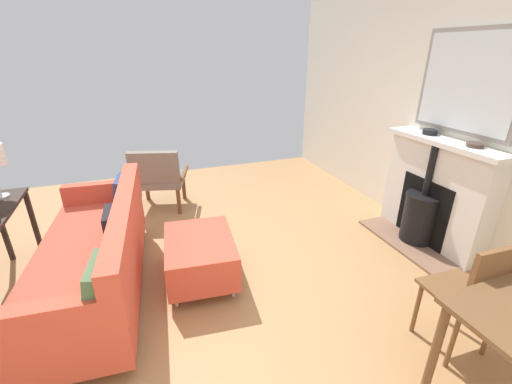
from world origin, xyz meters
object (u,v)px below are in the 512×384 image
at_px(sofa, 97,256).
at_px(ottoman, 200,255).
at_px(fireplace, 432,198).
at_px(mantel_bowl_far, 475,145).
at_px(dining_chair_near_fireplace, 474,291).
at_px(mantel_bowl_near, 430,132).
at_px(armchair_accent, 158,176).

distance_m(sofa, ottoman, 0.87).
relative_size(fireplace, mantel_bowl_far, 8.94).
relative_size(sofa, dining_chair_near_fireplace, 2.30).
height_order(mantel_bowl_far, sofa, mantel_bowl_far).
xyz_separation_m(fireplace, sofa, (3.32, -0.30, -0.15)).
distance_m(mantel_bowl_near, armchair_accent, 3.21).
relative_size(mantel_bowl_far, ottoman, 0.17).
height_order(mantel_bowl_near, sofa, mantel_bowl_near).
xyz_separation_m(sofa, dining_chair_near_fireplace, (-2.37, 1.56, 0.17)).
distance_m(mantel_bowl_far, sofa, 3.51).
bearing_deg(sofa, ottoman, 171.38).
height_order(armchair_accent, dining_chair_near_fireplace, dining_chair_near_fireplace).
bearing_deg(ottoman, fireplace, 175.97).
bearing_deg(ottoman, dining_chair_near_fireplace, 136.67).
bearing_deg(ottoman, mantel_bowl_near, -178.60).
bearing_deg(dining_chair_near_fireplace, fireplace, -127.16).
distance_m(fireplace, mantel_bowl_near, 0.70).
bearing_deg(ottoman, sofa, -8.62).
relative_size(mantel_bowl_near, armchair_accent, 0.17).
relative_size(mantel_bowl_near, ottoman, 0.17).
bearing_deg(ottoman, armchair_accent, -82.79).
xyz_separation_m(fireplace, mantel_bowl_far, (-0.04, 0.29, 0.65)).
bearing_deg(dining_chair_near_fireplace, ottoman, -43.33).
relative_size(mantel_bowl_far, dining_chair_near_fireplace, 0.16).
bearing_deg(mantel_bowl_far, armchair_accent, -37.46).
bearing_deg(armchair_accent, dining_chair_near_fireplace, 119.44).
xyz_separation_m(mantel_bowl_near, ottoman, (2.51, 0.06, -0.92)).
xyz_separation_m(mantel_bowl_far, ottoman, (2.51, -0.46, -0.91)).
xyz_separation_m(sofa, armchair_accent, (-0.65, -1.49, 0.12)).
xyz_separation_m(mantel_bowl_near, mantel_bowl_far, (0.00, 0.52, -0.01)).
xyz_separation_m(fireplace, mantel_bowl_near, (-0.04, -0.24, 0.66)).
bearing_deg(mantel_bowl_far, sofa, -9.95).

